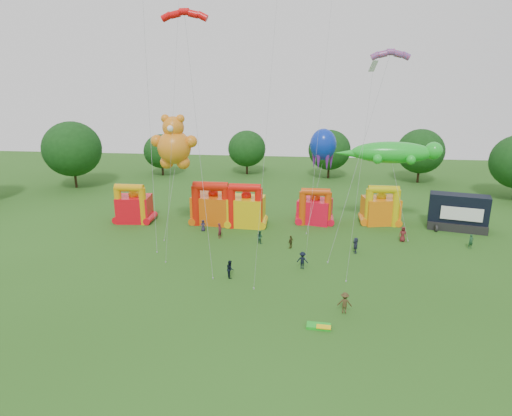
# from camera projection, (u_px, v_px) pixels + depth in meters

# --- Properties ---
(ground) EXTENTS (160.00, 160.00, 0.00)m
(ground) POSITION_uv_depth(u_px,v_px,m) (258.00, 329.00, 38.00)
(ground) COLOR #265317
(ground) RESTS_ON ground
(tree_ring) EXTENTS (126.12, 128.24, 12.07)m
(tree_ring) POSITION_uv_depth(u_px,v_px,m) (244.00, 256.00, 36.91)
(tree_ring) COLOR #352314
(tree_ring) RESTS_ON ground
(bouncy_castle_0) EXTENTS (4.79, 3.96, 5.74)m
(bouncy_castle_0) POSITION_uv_depth(u_px,v_px,m) (134.00, 207.00, 64.47)
(bouncy_castle_0) COLOR red
(bouncy_castle_0) RESTS_ON ground
(bouncy_castle_1) EXTENTS (5.94, 5.03, 6.22)m
(bouncy_castle_1) POSITION_uv_depth(u_px,v_px,m) (213.00, 206.00, 64.02)
(bouncy_castle_1) COLOR #DA570B
(bouncy_castle_1) RESTS_ON ground
(bouncy_castle_2) EXTENTS (5.04, 4.17, 6.25)m
(bouncy_castle_2) POSITION_uv_depth(u_px,v_px,m) (246.00, 209.00, 62.73)
(bouncy_castle_2) COLOR #E0B60B
(bouncy_castle_2) RESTS_ON ground
(bouncy_castle_3) EXTENTS (5.15, 4.50, 5.28)m
(bouncy_castle_3) POSITION_uv_depth(u_px,v_px,m) (315.00, 209.00, 63.99)
(bouncy_castle_3) COLOR red
(bouncy_castle_3) RESTS_ON ground
(bouncy_castle_4) EXTENTS (5.31, 4.59, 5.74)m
(bouncy_castle_4) POSITION_uv_depth(u_px,v_px,m) (381.00, 208.00, 63.72)
(bouncy_castle_4) COLOR orange
(bouncy_castle_4) RESTS_ON ground
(stage_trailer) EXTENTS (7.93, 4.51, 4.89)m
(stage_trailer) POSITION_uv_depth(u_px,v_px,m) (458.00, 213.00, 61.26)
(stage_trailer) COLOR black
(stage_trailer) RESTS_ON ground
(teddy_bear_kite) EXTENTS (5.96, 5.52, 15.59)m
(teddy_bear_kite) POSITION_uv_depth(u_px,v_px,m) (173.00, 159.00, 57.43)
(teddy_bear_kite) COLOR orange
(teddy_bear_kite) RESTS_ON ground
(gecko_kite) EXTENTS (13.72, 7.06, 12.01)m
(gecko_kite) POSITION_uv_depth(u_px,v_px,m) (396.00, 174.00, 58.89)
(gecko_kite) COLOR green
(gecko_kite) RESTS_ON ground
(octopus_kite) EXTENTS (3.88, 8.60, 13.13)m
(octopus_kite) POSITION_uv_depth(u_px,v_px,m) (318.00, 179.00, 62.42)
(octopus_kite) COLOR #0B2BAE
(octopus_kite) RESTS_ON ground
(parafoil_kites) EXTENTS (32.25, 14.14, 30.92)m
(parafoil_kites) POSITION_uv_depth(u_px,v_px,m) (248.00, 143.00, 49.82)
(parafoil_kites) COLOR red
(parafoil_kites) RESTS_ON ground
(diamond_kites) EXTENTS (22.38, 14.26, 36.03)m
(diamond_kites) POSITION_uv_depth(u_px,v_px,m) (268.00, 126.00, 47.10)
(diamond_kites) COLOR red
(diamond_kites) RESTS_ON ground
(folded_kite_bundle) EXTENTS (2.07, 1.21, 0.31)m
(folded_kite_bundle) POSITION_uv_depth(u_px,v_px,m) (319.00, 326.00, 38.16)
(folded_kite_bundle) COLOR green
(folded_kite_bundle) RESTS_ON ground
(spectator_0) EXTENTS (0.88, 0.72, 1.54)m
(spectator_0) POSITION_uv_depth(u_px,v_px,m) (203.00, 226.00, 61.00)
(spectator_0) COLOR #29243D
(spectator_0) RESTS_ON ground
(spectator_1) EXTENTS (0.70, 0.84, 1.97)m
(spectator_1) POSITION_uv_depth(u_px,v_px,m) (220.00, 231.00, 58.40)
(spectator_1) COLOR maroon
(spectator_1) RESTS_ON ground
(spectator_2) EXTENTS (1.00, 0.99, 1.63)m
(spectator_2) POSITION_uv_depth(u_px,v_px,m) (260.00, 237.00, 56.70)
(spectator_2) COLOR #1B4530
(spectator_2) RESTS_ON ground
(spectator_3) EXTENTS (1.37, 0.96, 1.93)m
(spectator_3) POSITION_uv_depth(u_px,v_px,m) (302.00, 260.00, 49.38)
(spectator_3) COLOR black
(spectator_3) RESTS_ON ground
(spectator_4) EXTENTS (0.84, 1.03, 1.64)m
(spectator_4) POSITION_uv_depth(u_px,v_px,m) (291.00, 242.00, 55.08)
(spectator_4) COLOR #423E1A
(spectator_4) RESTS_ON ground
(spectator_5) EXTENTS (0.57, 1.76, 1.90)m
(spectator_5) POSITION_uv_depth(u_px,v_px,m) (356.00, 245.00, 53.68)
(spectator_5) COLOR #2A3147
(spectator_5) RESTS_ON ground
(spectator_6) EXTENTS (0.98, 0.67, 1.94)m
(spectator_6) POSITION_uv_depth(u_px,v_px,m) (403.00, 234.00, 57.21)
(spectator_6) COLOR maroon
(spectator_6) RESTS_ON ground
(spectator_7) EXTENTS (0.75, 0.62, 1.77)m
(spectator_7) POSITION_uv_depth(u_px,v_px,m) (471.00, 241.00, 55.03)
(spectator_7) COLOR #1B4526
(spectator_7) RESTS_ON ground
(spectator_8) EXTENTS (0.96, 1.09, 1.88)m
(spectator_8) POSITION_uv_depth(u_px,v_px,m) (230.00, 269.00, 47.28)
(spectator_8) COLOR black
(spectator_8) RESTS_ON ground
(spectator_9) EXTENTS (1.32, 0.81, 1.98)m
(spectator_9) POSITION_uv_depth(u_px,v_px,m) (345.00, 303.00, 40.27)
(spectator_9) COLOR #41341A
(spectator_9) RESTS_ON ground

